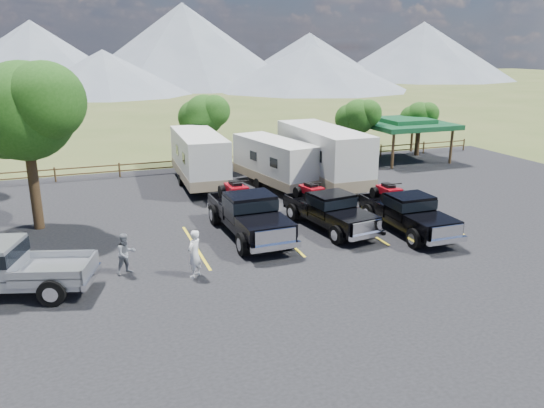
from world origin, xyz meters
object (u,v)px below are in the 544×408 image
object	(u,v)px
rig_left	(248,212)
trailer_center	(275,163)
trailer_left	(199,158)
person_b	(126,254)
rig_center	(328,209)
rig_right	(406,211)
trailer_right	(323,156)
pickup_silver	(1,268)
pavilion	(404,124)
person_a	(194,254)
tree_big_nw	(23,111)

from	to	relation	value
rig_left	trailer_center	size ratio (longest dim) A/B	0.80
trailer_left	person_b	size ratio (longest dim) A/B	5.86
trailer_left	person_b	distance (m)	13.59
rig_center	rig_right	xyz separation A→B (m)	(3.24, -1.63, 0.02)
rig_right	trailer_right	xyz separation A→B (m)	(-0.11, 8.93, 0.93)
trailer_left	trailer_right	distance (m)	7.65
person_b	rig_right	bearing A→B (deg)	-20.32
rig_right	pickup_silver	bearing A→B (deg)	-176.82
rig_right	person_b	size ratio (longest dim) A/B	3.76
pavilion	trailer_center	distance (m)	13.14
rig_left	trailer_left	xyz separation A→B (m)	(-0.08, 9.78, 0.63)
trailer_left	rig_left	bearing A→B (deg)	-87.17
rig_center	person_a	bearing A→B (deg)	-163.28
pavilion	person_b	bearing A→B (deg)	-145.94
rig_center	trailer_left	size ratio (longest dim) A/B	0.65
rig_left	person_b	world-z (taller)	rig_left
tree_big_nw	trailer_left	bearing A→B (deg)	30.82
trailer_right	person_b	bearing A→B (deg)	-143.89
rig_left	trailer_left	bearing A→B (deg)	88.94
rig_right	pickup_silver	world-z (taller)	rig_right
pavilion	pickup_silver	xyz separation A→B (m)	(-26.28, -15.24, -1.75)
tree_big_nw	rig_left	xyz separation A→B (m)	(9.16, -4.36, -4.47)
person_a	rig_right	bearing A→B (deg)	146.29
pavilion	rig_left	world-z (taller)	pavilion
tree_big_nw	person_a	size ratio (longest dim) A/B	4.27
rig_right	person_a	xyz separation A→B (m)	(-10.41, -1.73, -0.05)
rig_left	person_b	xyz separation A→B (m)	(-5.67, -2.57, -0.28)
rig_left	trailer_right	distance (m)	9.90
tree_big_nw	rig_right	xyz separation A→B (m)	(16.29, -6.36, -4.59)
tree_big_nw	person_a	bearing A→B (deg)	-53.99
rig_center	person_a	distance (m)	7.92
rig_right	rig_center	bearing A→B (deg)	153.46
rig_left	person_b	bearing A→B (deg)	-157.12
person_b	person_a	bearing A→B (deg)	-48.75
rig_left	person_a	world-z (taller)	rig_left
person_a	person_b	bearing A→B (deg)	-69.01
pickup_silver	person_b	world-z (taller)	pickup_silver
rig_left	trailer_center	distance (m)	8.76
pavilion	pickup_silver	distance (m)	30.43
rig_left	pickup_silver	bearing A→B (deg)	-165.18
person_a	person_b	distance (m)	2.65
person_a	trailer_center	bearing A→B (deg)	-166.16
tree_big_nw	pavilion	distance (m)	26.91
trailer_center	person_b	bearing A→B (deg)	-144.60
rig_center	pickup_silver	world-z (taller)	rig_center
rig_center	person_b	bearing A→B (deg)	-175.40
person_a	person_b	world-z (taller)	person_a
tree_big_nw	trailer_center	bearing A→B (deg)	14.11
person_a	pavilion	bearing A→B (deg)	176.08
pavilion	pickup_silver	size ratio (longest dim) A/B	0.92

